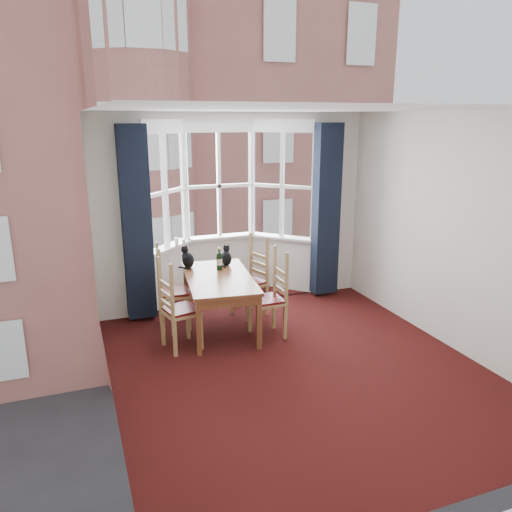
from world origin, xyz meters
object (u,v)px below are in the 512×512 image
dining_table (219,282)px  cat_left (188,259)px  chair_left_near (174,313)px  cat_right (226,257)px  wine_bottle (219,260)px  chair_right_near (274,300)px  chair_left_far (167,294)px  candle_tall (177,242)px  chair_right_far (254,282)px  candle_short (184,242)px

dining_table → cat_left: bearing=117.1°
chair_left_near → cat_right: bearing=43.1°
wine_bottle → dining_table: bearing=-108.4°
chair_right_near → chair_left_far: bearing=149.9°
candle_tall → chair_right_near: bearing=-61.7°
chair_left_far → chair_right_far: same height
chair_left_near → candle_short: 1.79m
cat_right → chair_right_near: bearing=-68.5°
cat_right → candle_short: 0.90m
chair_right_far → cat_left: size_ratio=2.95×
chair_left_far → chair_left_near: bearing=-94.2°
chair_right_near → candle_short: size_ratio=10.43×
dining_table → chair_left_near: (-0.69, -0.41, -0.18)m
cat_right → chair_left_far: bearing=-168.2°
dining_table → candle_short: (-0.18, 1.25, 0.27)m
chair_right_near → cat_left: size_ratio=2.95×
chair_right_far → chair_left_far: bearing=-177.2°
dining_table → wine_bottle: size_ratio=5.35×
wine_bottle → candle_short: bearing=105.2°
chair_left_far → candle_tall: candle_tall is taller
chair_right_near → candle_short: bearing=114.7°
cat_left → dining_table: bearing=-62.9°
dining_table → candle_tall: bearing=103.4°
cat_left → cat_right: (0.53, -0.09, -0.01)m
chair_left_far → candle_short: candle_short is taller
chair_left_near → wine_bottle: (0.78, 0.68, 0.39)m
chair_left_near → chair_right_far: (1.30, 0.75, 0.00)m
cat_left → cat_right: 0.53m
chair_right_far → wine_bottle: (-0.52, -0.07, 0.39)m
chair_left_near → wine_bottle: bearing=41.4°
chair_right_far → chair_left_near: bearing=-150.1°
dining_table → chair_left_far: bearing=156.3°
candle_tall → dining_table: bearing=-76.6°
chair_left_far → cat_right: (0.88, 0.18, 0.37)m
dining_table → cat_left: 0.65m
chair_left_far → chair_right_near: size_ratio=1.00×
chair_left_far → candle_tall: 1.10m
dining_table → chair_right_near: bearing=-36.0°
candle_short → chair_left_near: bearing=-107.1°
dining_table → candle_short: candle_short is taller
dining_table → cat_right: 0.56m
chair_left_far → wine_bottle: 0.82m
chair_left_far → chair_right_far: 1.25m
cat_left → candle_tall: size_ratio=2.48×
cat_right → candle_tall: cat_right is taller
chair_left_near → cat_right: cat_right is taller
candle_short → dining_table: bearing=-82.0°
chair_left_far → chair_right_near: same height
dining_table → candle_tall: candle_tall is taller
chair_left_near → chair_right_near: size_ratio=1.00×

